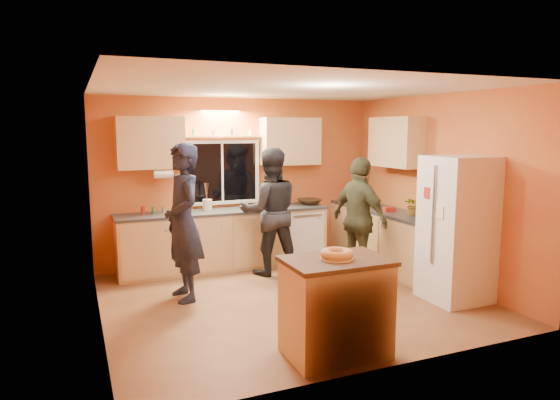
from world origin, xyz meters
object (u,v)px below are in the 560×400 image
person_center (270,212)px  island (336,307)px  person_left (183,222)px  refrigerator (457,229)px  person_right (360,219)px

person_center → island: bearing=91.1°
person_left → person_center: size_ratio=1.06×
refrigerator → island: size_ratio=1.86×
island → person_center: 2.81m
person_left → person_right: bearing=81.3°
person_left → person_center: person_left is taller
refrigerator → person_right: (-0.67, 1.17, -0.03)m
refrigerator → person_center: 2.60m
person_center → person_right: size_ratio=1.06×
person_right → island: bearing=132.7°
refrigerator → person_center: bearing=131.4°
person_center → refrigerator: bearing=141.1°
refrigerator → person_left: bearing=156.9°
refrigerator → person_right: refrigerator is taller
person_center → person_right: person_center is taller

